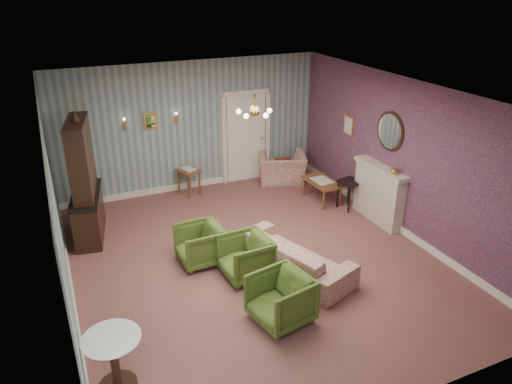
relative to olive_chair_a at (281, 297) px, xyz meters
name	(u,v)px	position (x,y,z in m)	size (l,w,h in m)	color
floor	(255,260)	(0.31, 1.61, -0.40)	(7.00, 7.00, 0.00)	brown
ceiling	(255,95)	(0.31, 1.61, 2.50)	(7.00, 7.00, 0.00)	white
wall_back	(191,127)	(0.31, 5.11, 1.05)	(6.00, 6.00, 0.00)	slate
wall_front	(394,308)	(0.31, -1.89, 1.05)	(6.00, 6.00, 0.00)	slate
wall_left	(57,218)	(-2.69, 1.61, 1.05)	(7.00, 7.00, 0.00)	slate
wall_right	(403,158)	(3.31, 1.61, 1.05)	(7.00, 7.00, 0.00)	slate
wall_right_floral	(402,158)	(3.29, 1.61, 1.05)	(7.00, 7.00, 0.00)	#A65362
door	(246,136)	(1.61, 5.07, 0.68)	(1.12, 0.12, 2.16)	white
olive_chair_a	(281,297)	(0.00, 0.00, 0.00)	(0.77, 0.72, 0.79)	#455E21
olive_chair_b	(246,255)	(-0.01, 1.24, -0.01)	(0.75, 0.70, 0.77)	#455E21
olive_chair_c	(200,243)	(-0.57, 1.94, -0.02)	(0.73, 0.68, 0.75)	#455E21
sofa_chintz	(293,250)	(0.75, 1.03, 0.02)	(2.11, 0.62, 0.82)	brown
wingback_chair	(282,163)	(2.30, 4.55, 0.08)	(1.09, 0.71, 0.95)	brown
dresser	(83,177)	(-2.18, 3.68, 0.80)	(0.50, 1.43, 2.39)	black
fireplace	(379,194)	(3.17, 2.01, 0.18)	(0.30, 1.40, 1.16)	beige
mantel_vase	(395,170)	(3.15, 1.61, 0.84)	(0.15, 0.15, 0.15)	gold
oval_mirror	(390,131)	(3.27, 2.01, 1.45)	(0.04, 0.76, 0.84)	white
framed_print	(349,125)	(3.28, 3.36, 1.20)	(0.04, 0.34, 0.42)	gold
coffee_table	(321,190)	(2.63, 3.25, -0.16)	(0.52, 0.94, 0.48)	brown
side_table_black	(349,194)	(2.96, 2.69, -0.08)	(0.42, 0.42, 0.63)	black
pedestal_table	(115,362)	(-2.34, -0.32, -0.02)	(0.69, 0.69, 0.75)	black
nesting_table	(189,181)	(0.08, 4.76, -0.08)	(0.38, 0.49, 0.64)	brown
gilt_mirror_back	(151,121)	(-0.59, 5.07, 1.30)	(0.28, 0.06, 0.36)	gold
sconce_left	(124,124)	(-1.14, 5.05, 1.30)	(0.16, 0.12, 0.30)	gold
sconce_right	(176,118)	(-0.04, 5.05, 1.30)	(0.16, 0.12, 0.30)	gold
chandelier	(255,112)	(0.31, 1.61, 2.23)	(0.56, 0.56, 0.36)	gold
burgundy_cushion	(283,165)	(2.25, 4.40, 0.08)	(0.38, 0.10, 0.38)	maroon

